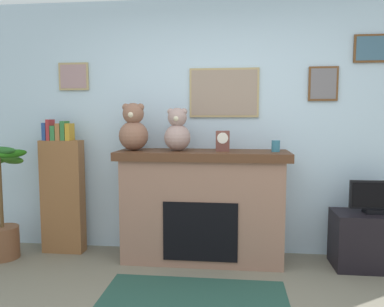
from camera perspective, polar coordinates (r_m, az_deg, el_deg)
The scene contains 11 objects.
back_wall at distance 3.95m, azimuth 4.31°, elevation 3.95°, with size 5.20×0.15×2.60m.
fireplace at distance 3.75m, azimuth 1.59°, elevation -7.80°, with size 1.66×0.57×1.09m.
bookshelf at distance 4.16m, azimuth -18.99°, elevation -5.51°, with size 0.43×0.16×1.39m.
potted_plant at distance 4.23m, azimuth -26.91°, elevation -8.24°, with size 0.56×0.55×1.15m.
tv_stand at distance 3.99m, azimuth 25.79°, elevation -11.78°, with size 0.74×0.40×0.53m, color black.
television at distance 3.89m, azimuth 26.05°, elevation -6.10°, with size 0.47×0.14×0.31m.
area_rug at distance 3.07m, azimuth 0.04°, elevation -21.89°, with size 1.47×0.96×0.01m, color #23473C.
candle_jar at distance 3.65m, azimuth 12.55°, elevation 1.11°, with size 0.08×0.08×0.11m, color teal.
mantel_clock at distance 3.62m, azimuth 4.67°, elevation 1.90°, with size 0.13×0.10×0.20m.
teddy_bear_cream at distance 3.74m, azimuth -8.84°, elevation 3.66°, with size 0.29×0.29×0.46m.
teddy_bear_tan at distance 3.66m, azimuth -2.23°, elevation 3.34°, with size 0.26×0.26×0.42m.
Camera 1 is at (0.14, -1.95, 1.42)m, focal length 35.25 mm.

